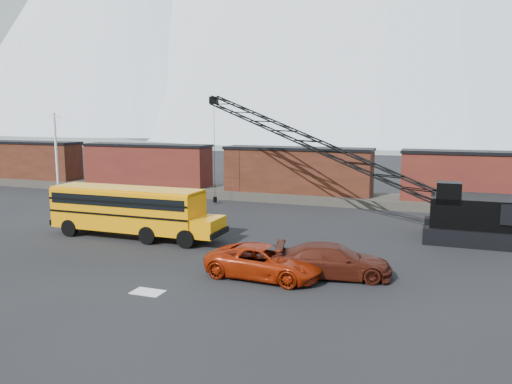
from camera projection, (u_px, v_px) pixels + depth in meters
ground at (182, 266)px, 25.76m from camera, size 160.00×160.00×0.00m
gravel_berm at (297, 196)px, 46.10m from camera, size 120.00×5.00×0.70m
boxcar_west_far at (26, 160)px, 56.73m from camera, size 13.70×3.10×4.17m
boxcar_west_near at (147, 164)px, 51.23m from camera, size 13.70×3.10×4.17m
boxcar_mid at (297, 170)px, 45.74m from camera, size 13.70×3.10×4.17m
boxcar_east_near at (489, 177)px, 40.24m from camera, size 13.70×3.10×4.17m
utility_pole at (56, 152)px, 50.06m from camera, size 1.40×0.24×8.00m
snow_patch at (148, 292)px, 21.87m from camera, size 1.40×0.90×0.02m
school_bus at (132, 210)px, 31.55m from camera, size 11.65×2.65×3.19m
red_pickup at (264, 262)px, 23.79m from camera, size 5.74×2.87×1.56m
maroon_suv at (334, 261)px, 23.87m from camera, size 5.87×3.39×1.60m
crawler_crane at (314, 144)px, 36.96m from camera, size 23.80×9.33×9.54m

